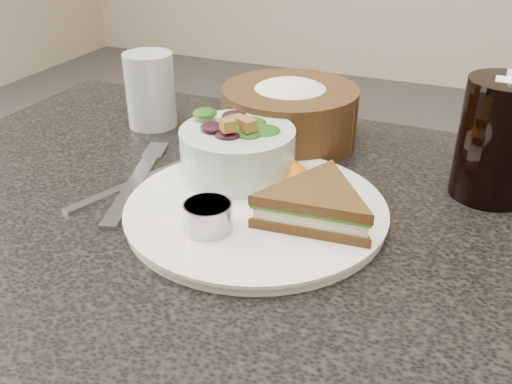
{
  "coord_description": "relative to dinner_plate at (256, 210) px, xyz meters",
  "views": [
    {
      "loc": [
        0.21,
        -0.51,
        1.08
      ],
      "look_at": [
        -0.01,
        0.01,
        0.78
      ],
      "focal_mm": 40.0,
      "sensor_mm": 36.0,
      "label": 1
    }
  ],
  "objects": [
    {
      "name": "dinner_plate",
      "position": [
        0.0,
        0.0,
        0.0
      ],
      "size": [
        0.29,
        0.29,
        0.01
      ],
      "primitive_type": "cylinder",
      "color": "white",
      "rests_on": "dining_table"
    },
    {
      "name": "sandwich",
      "position": [
        0.07,
        -0.01,
        0.03
      ],
      "size": [
        0.16,
        0.16,
        0.04
      ],
      "primitive_type": null,
      "rotation": [
        0.0,
        0.0,
        0.08
      ],
      "color": "#4D3317",
      "rests_on": "dinner_plate"
    },
    {
      "name": "salad_bowl",
      "position": [
        -0.05,
        0.07,
        0.05
      ],
      "size": [
        0.17,
        0.17,
        0.08
      ],
      "primitive_type": null,
      "rotation": [
        0.0,
        0.0,
        0.2
      ],
      "color": "silver",
      "rests_on": "dinner_plate"
    },
    {
      "name": "dressing_ramekin",
      "position": [
        -0.03,
        -0.07,
        0.02
      ],
      "size": [
        0.06,
        0.06,
        0.03
      ],
      "primitive_type": "cylinder",
      "rotation": [
        0.0,
        0.0,
        -0.08
      ],
      "color": "#A3A6AB",
      "rests_on": "dinner_plate"
    },
    {
      "name": "orange_wedge",
      "position": [
        0.02,
        0.07,
        0.02
      ],
      "size": [
        0.1,
        0.1,
        0.03
      ],
      "primitive_type": "cone",
      "rotation": [
        0.0,
        0.0,
        0.54
      ],
      "color": "orange",
      "rests_on": "dinner_plate"
    },
    {
      "name": "fork",
      "position": [
        -0.17,
        0.0,
        -0.0
      ],
      "size": [
        0.08,
        0.2,
        0.01
      ],
      "primitive_type": "cube",
      "rotation": [
        0.0,
        0.0,
        0.3
      ],
      "color": "#ACADB4",
      "rests_on": "dining_table"
    },
    {
      "name": "knife",
      "position": [
        -0.17,
        0.01,
        -0.0
      ],
      "size": [
        0.08,
        0.19,
        0.0
      ],
      "primitive_type": "cube",
      "rotation": [
        0.0,
        0.0,
        -0.34
      ],
      "color": "#ADAFB3",
      "rests_on": "dining_table"
    },
    {
      "name": "bread_basket",
      "position": [
        -0.04,
        0.21,
        0.05
      ],
      "size": [
        0.24,
        0.24,
        0.11
      ],
      "primitive_type": null,
      "rotation": [
        0.0,
        0.0,
        0.25
      ],
      "color": "#4D361B",
      "rests_on": "dining_table"
    },
    {
      "name": "cola_glass",
      "position": [
        0.24,
        0.16,
        0.07
      ],
      "size": [
        0.12,
        0.12,
        0.15
      ],
      "primitive_type": null,
      "rotation": [
        0.0,
        0.0,
        -0.35
      ],
      "color": "black",
      "rests_on": "dining_table"
    },
    {
      "name": "water_glass",
      "position": [
        -0.26,
        0.19,
        0.05
      ],
      "size": [
        0.08,
        0.08,
        0.11
      ],
      "primitive_type": "cylinder",
      "rotation": [
        0.0,
        0.0,
        0.13
      ],
      "color": "#B3BABD",
      "rests_on": "dining_table"
    }
  ]
}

